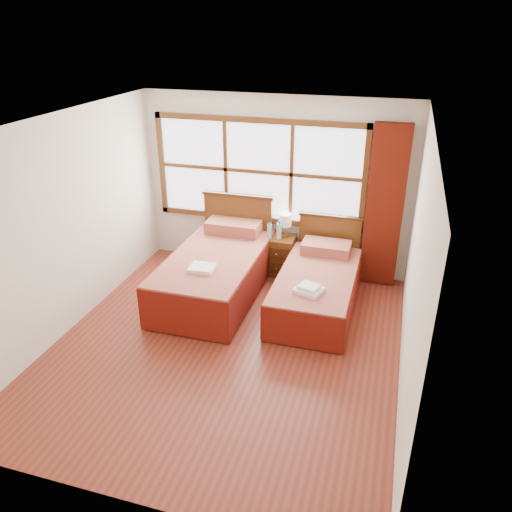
% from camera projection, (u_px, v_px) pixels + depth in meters
% --- Properties ---
extents(floor, '(4.50, 4.50, 0.00)m').
position_uv_depth(floor, '(227.00, 345.00, 5.97)').
color(floor, maroon).
rests_on(floor, ground).
extents(ceiling, '(4.50, 4.50, 0.00)m').
position_uv_depth(ceiling, '(220.00, 124.00, 4.85)').
color(ceiling, white).
rests_on(ceiling, wall_back).
extents(wall_back, '(4.00, 0.00, 4.00)m').
position_uv_depth(wall_back, '(275.00, 185.00, 7.35)').
color(wall_back, silver).
rests_on(wall_back, floor).
extents(wall_left, '(0.00, 4.50, 4.50)m').
position_uv_depth(wall_left, '(65.00, 226.00, 5.92)').
color(wall_left, silver).
rests_on(wall_left, floor).
extents(wall_right, '(0.00, 4.50, 4.50)m').
position_uv_depth(wall_right, '(415.00, 270.00, 4.90)').
color(wall_right, silver).
rests_on(wall_right, floor).
extents(window, '(3.16, 0.06, 1.56)m').
position_uv_depth(window, '(258.00, 172.00, 7.30)').
color(window, white).
rests_on(window, wall_back).
extents(curtain, '(0.50, 0.16, 2.30)m').
position_uv_depth(curtain, '(385.00, 207.00, 6.88)').
color(curtain, '#591308').
rests_on(curtain, wall_back).
extents(bed_left, '(1.18, 2.29, 1.15)m').
position_uv_depth(bed_left, '(218.00, 269.00, 6.99)').
color(bed_left, '#41220D').
rests_on(bed_left, floor).
extents(bed_right, '(1.00, 2.02, 0.97)m').
position_uv_depth(bed_right, '(317.00, 286.00, 6.66)').
color(bed_right, '#41220D').
rests_on(bed_right, floor).
extents(nightstand, '(0.44, 0.44, 0.59)m').
position_uv_depth(nightstand, '(280.00, 255.00, 7.53)').
color(nightstand, '#5B3313').
rests_on(nightstand, floor).
extents(towels_left, '(0.33, 0.30, 0.05)m').
position_uv_depth(towels_left, '(202.00, 268.00, 6.39)').
color(towels_left, white).
rests_on(towels_left, bed_left).
extents(towels_right, '(0.39, 0.36, 0.09)m').
position_uv_depth(towels_right, '(309.00, 289.00, 6.06)').
color(towels_right, white).
rests_on(towels_right, bed_right).
extents(lamp, '(0.18, 0.18, 0.35)m').
position_uv_depth(lamp, '(285.00, 221.00, 7.32)').
color(lamp, '#B38839').
rests_on(lamp, nightstand).
extents(bottle_near, '(0.06, 0.06, 0.24)m').
position_uv_depth(bottle_near, '(269.00, 231.00, 7.32)').
color(bottle_near, '#A2C2D0').
rests_on(bottle_near, nightstand).
extents(bottle_far, '(0.07, 0.07, 0.27)m').
position_uv_depth(bottle_far, '(279.00, 231.00, 7.30)').
color(bottle_far, '#A2C2D0').
rests_on(bottle_far, nightstand).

